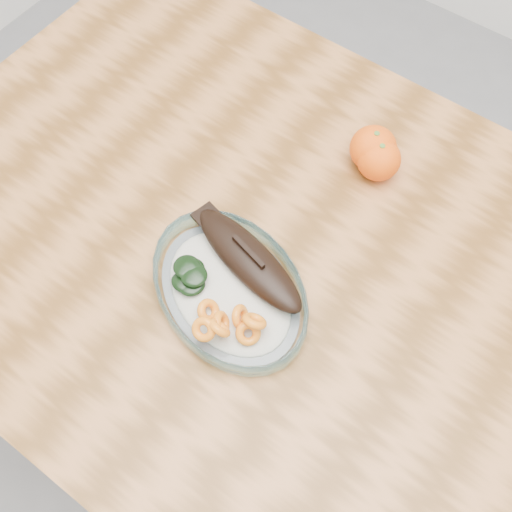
% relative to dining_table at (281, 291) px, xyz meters
% --- Properties ---
extents(ground, '(3.00, 3.00, 0.00)m').
position_rel_dining_table_xyz_m(ground, '(0.00, 0.00, -0.65)').
color(ground, slate).
rests_on(ground, ground).
extents(dining_table, '(1.20, 0.80, 0.75)m').
position_rel_dining_table_xyz_m(dining_table, '(0.00, 0.00, 0.00)').
color(dining_table, brown).
rests_on(dining_table, ground).
extents(plated_meal, '(0.59, 0.59, 0.08)m').
position_rel_dining_table_xyz_m(plated_meal, '(-0.03, -0.08, 0.12)').
color(plated_meal, white).
rests_on(plated_meal, dining_table).
extents(orange_left, '(0.07, 0.07, 0.07)m').
position_rel_dining_table_xyz_m(orange_left, '(0.01, 0.22, 0.13)').
color(orange_left, '#FA4505').
rests_on(orange_left, dining_table).
extents(orange_right, '(0.06, 0.06, 0.06)m').
position_rel_dining_table_xyz_m(orange_right, '(0.03, 0.20, 0.13)').
color(orange_right, '#FA4505').
rests_on(orange_right, dining_table).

